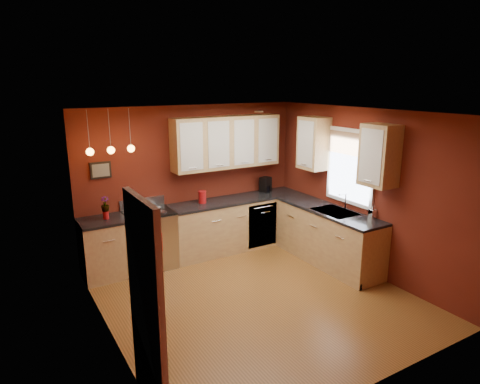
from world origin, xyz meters
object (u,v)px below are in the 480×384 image
gas_range (150,239)px  sink (335,213)px  red_canister (202,197)px  soap_pump (373,212)px  coffee_maker (266,185)px

gas_range → sink: sink is taller
gas_range → sink: (2.62, -1.50, 0.43)m
red_canister → soap_pump: 2.82m
red_canister → soap_pump: (1.88, -2.10, -0.00)m
sink → coffee_maker: sink is taller
gas_range → coffee_maker: 2.44m
sink → coffee_maker: size_ratio=2.51×
gas_range → coffee_maker: coffee_maker is taller
sink → coffee_maker: bearing=98.8°
gas_range → soap_pump: soap_pump is taller
sink → soap_pump: sink is taller
coffee_maker → gas_range: bearing=165.5°
gas_range → sink: bearing=-29.8°
sink → soap_pump: size_ratio=3.36×
gas_range → red_canister: (0.99, 0.05, 0.57)m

